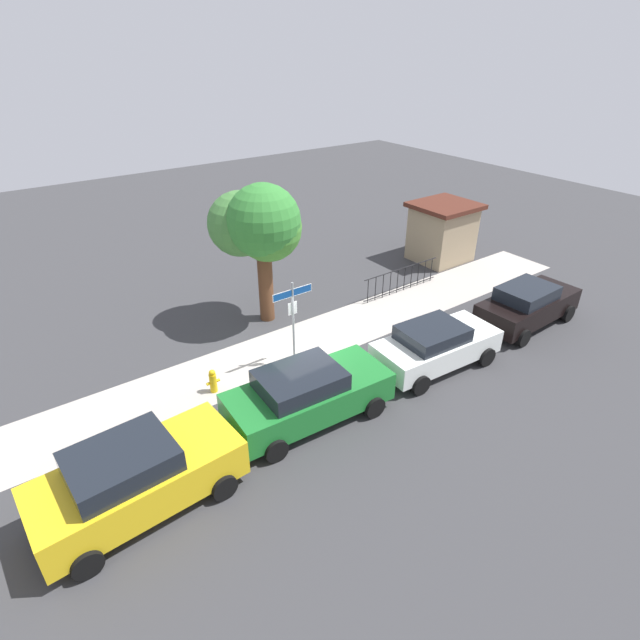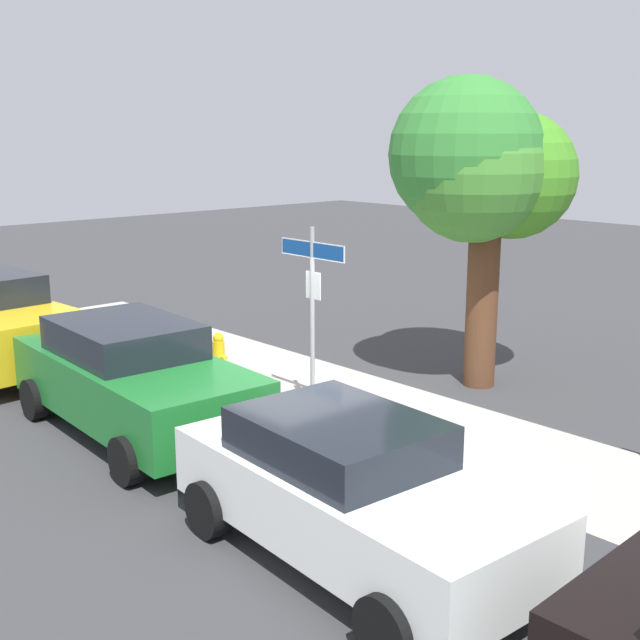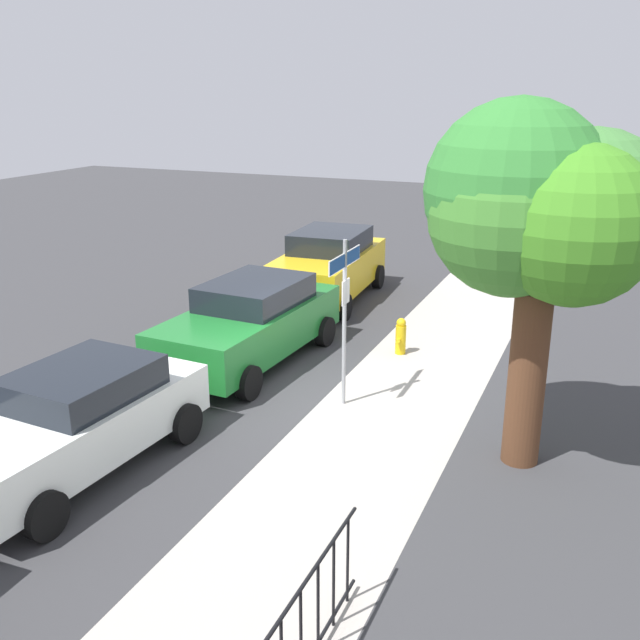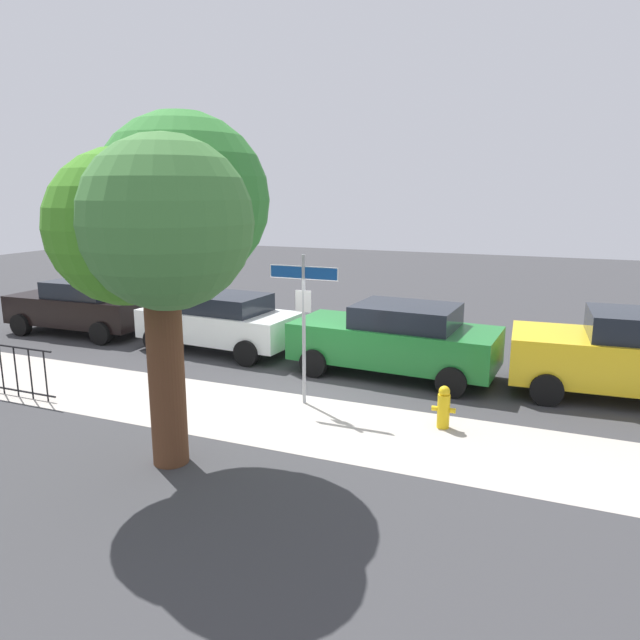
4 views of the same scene
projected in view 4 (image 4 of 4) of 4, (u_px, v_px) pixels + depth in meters
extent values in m
plane|color=#38383A|center=(309.00, 396.00, 12.07)|extent=(60.00, 60.00, 0.00)
cube|color=#B0A89E|center=(191.00, 403.00, 11.64)|extent=(24.00, 2.60, 0.00)
cylinder|color=#9EA0A5|center=(304.00, 331.00, 11.36)|extent=(0.07, 0.07, 2.96)
cube|color=#144799|center=(304.00, 273.00, 11.12)|extent=(1.37, 0.02, 0.22)
cube|color=white|center=(304.00, 273.00, 11.12)|extent=(1.40, 0.02, 0.25)
cube|color=silver|center=(303.00, 301.00, 11.22)|extent=(0.32, 0.02, 0.42)
cylinder|color=#56341F|center=(167.00, 381.00, 8.85)|extent=(0.55, 0.55, 2.64)
sphere|color=#41862F|center=(174.00, 218.00, 8.69)|extent=(2.34, 2.34, 2.34)
sphere|color=#417C39|center=(166.00, 223.00, 7.63)|extent=(2.30, 2.30, 2.30)
sphere|color=#418A22|center=(126.00, 227.00, 8.02)|extent=(2.16, 2.16, 2.16)
sphere|color=#327F32|center=(183.00, 200.00, 8.58)|extent=(2.55, 2.55, 2.55)
cube|color=gold|center=(629.00, 361.00, 11.79)|extent=(4.63, 2.19, 0.94)
cylinder|color=black|center=(547.00, 390.00, 11.49)|extent=(0.65, 0.26, 0.64)
cylinder|color=black|center=(544.00, 363.00, 13.27)|extent=(0.65, 0.26, 0.64)
cube|color=#1D722B|center=(394.00, 343.00, 13.34)|extent=(4.70, 2.13, 0.85)
cube|color=black|center=(406.00, 316.00, 13.08)|extent=(2.30, 1.77, 0.49)
cylinder|color=black|center=(314.00, 363.00, 13.27)|extent=(0.65, 0.25, 0.64)
cylinder|color=black|center=(346.00, 344.00, 14.92)|extent=(0.65, 0.25, 0.64)
cylinder|color=black|center=(451.00, 382.00, 11.94)|extent=(0.65, 0.25, 0.64)
cylinder|color=black|center=(471.00, 359.00, 13.59)|extent=(0.65, 0.25, 0.64)
cube|color=white|center=(219.00, 325.00, 15.39)|extent=(4.30, 2.03, 0.75)
cube|color=black|center=(226.00, 303.00, 15.15)|extent=(2.11, 1.68, 0.45)
cylinder|color=black|center=(155.00, 340.00, 15.32)|extent=(0.65, 0.26, 0.64)
cylinder|color=black|center=(197.00, 327.00, 16.86)|extent=(0.65, 0.26, 0.64)
cylinder|color=black|center=(247.00, 353.00, 14.08)|extent=(0.65, 0.26, 0.64)
cylinder|color=black|center=(283.00, 337.00, 15.62)|extent=(0.65, 0.26, 0.64)
cube|color=black|center=(81.00, 309.00, 17.25)|extent=(4.32, 1.82, 0.81)
cube|color=black|center=(86.00, 289.00, 17.02)|extent=(2.09, 1.56, 0.47)
cylinder|color=black|center=(21.00, 325.00, 17.07)|extent=(0.65, 0.24, 0.64)
cylinder|color=black|center=(65.00, 314.00, 18.62)|extent=(0.65, 0.24, 0.64)
cylinder|color=black|center=(101.00, 333.00, 16.04)|extent=(0.65, 0.24, 0.64)
cylinder|color=black|center=(141.00, 321.00, 17.60)|extent=(0.65, 0.24, 0.64)
cylinder|color=black|center=(46.00, 376.00, 11.64)|extent=(0.03, 0.03, 1.05)
cylinder|color=black|center=(31.00, 374.00, 11.79)|extent=(0.03, 0.03, 1.05)
cylinder|color=black|center=(16.00, 372.00, 11.95)|extent=(0.03, 0.03, 1.05)
cylinder|color=black|center=(2.00, 369.00, 12.10)|extent=(0.03, 0.03, 1.05)
cylinder|color=yellow|center=(443.00, 411.00, 10.39)|extent=(0.22, 0.22, 0.62)
sphere|color=yellow|center=(444.00, 391.00, 10.31)|extent=(0.20, 0.20, 0.20)
cylinder|color=yellow|center=(453.00, 411.00, 10.32)|extent=(0.10, 0.09, 0.09)
cylinder|color=yellow|center=(435.00, 408.00, 10.44)|extent=(0.10, 0.09, 0.09)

